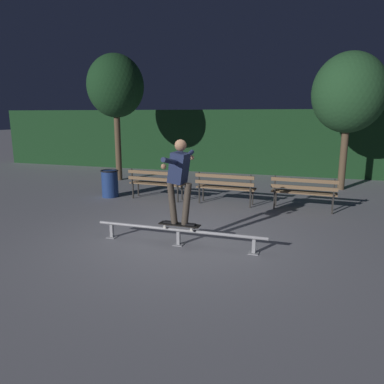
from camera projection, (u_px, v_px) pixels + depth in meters
name	position (u px, v px, depth m)	size (l,w,h in m)	color
ground_plane	(182.00, 242.00, 6.93)	(90.00, 90.00, 0.00)	gray
hedge_backdrop	(253.00, 141.00, 15.11)	(24.00, 1.20, 2.60)	#193D1E
grind_rail	(178.00, 233.00, 6.71)	(3.30, 0.18, 0.32)	#9E9EA3
skateboard	(179.00, 225.00, 6.68)	(0.79, 0.24, 0.09)	black
skateboarder	(179.00, 175.00, 6.48)	(0.62, 1.41, 1.56)	black
park_bench_leftmost	(156.00, 181.00, 10.25)	(1.62, 0.49, 0.88)	#282623
park_bench_left_center	(225.00, 185.00, 9.66)	(1.62, 0.49, 0.88)	#282623
park_bench_right_center	(304.00, 190.00, 9.06)	(1.62, 0.49, 0.88)	#282623
tree_far_right	(349.00, 93.00, 11.17)	(2.24, 2.24, 4.28)	brown
tree_far_left	(116.00, 87.00, 12.83)	(2.01, 2.01, 4.50)	brown
trash_can	(110.00, 183.00, 10.66)	(0.52, 0.52, 0.80)	navy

